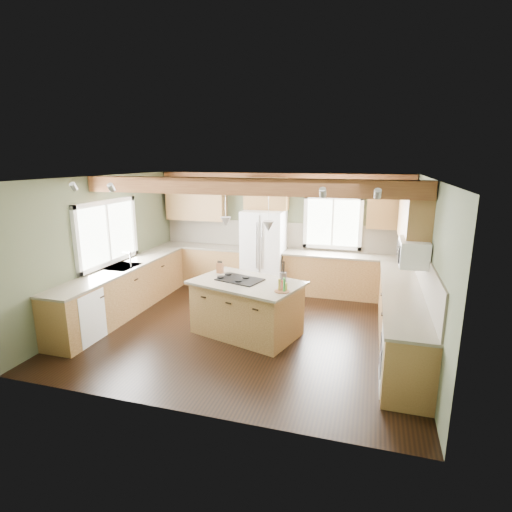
% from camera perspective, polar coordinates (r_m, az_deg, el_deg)
% --- Properties ---
extents(floor, '(5.60, 5.60, 0.00)m').
position_cam_1_polar(floor, '(7.12, -1.10, -10.23)').
color(floor, black).
rests_on(floor, ground).
extents(ceiling, '(5.60, 5.60, 0.00)m').
position_cam_1_polar(ceiling, '(6.52, -1.20, 11.15)').
color(ceiling, silver).
rests_on(ceiling, wall_back).
extents(wall_back, '(5.60, 0.00, 5.60)m').
position_cam_1_polar(wall_back, '(9.07, 3.59, 3.58)').
color(wall_back, '#52573E').
rests_on(wall_back, ground).
extents(wall_left, '(0.00, 5.00, 5.00)m').
position_cam_1_polar(wall_left, '(7.98, -20.71, 1.32)').
color(wall_left, '#52573E').
rests_on(wall_left, ground).
extents(wall_right, '(0.00, 5.00, 5.00)m').
position_cam_1_polar(wall_right, '(6.47, 23.27, -1.68)').
color(wall_right, '#52573E').
rests_on(wall_right, ground).
extents(ceiling_beam, '(5.55, 0.26, 0.26)m').
position_cam_1_polar(ceiling_beam, '(6.33, -1.77, 9.89)').
color(ceiling_beam, '#572B19').
rests_on(ceiling_beam, ceiling).
extents(soffit_trim, '(5.55, 0.20, 0.10)m').
position_cam_1_polar(soffit_trim, '(8.84, 3.57, 11.41)').
color(soffit_trim, '#572B19').
rests_on(soffit_trim, ceiling).
extents(backsplash_back, '(5.58, 0.03, 0.58)m').
position_cam_1_polar(backsplash_back, '(9.07, 3.57, 3.00)').
color(backsplash_back, brown).
rests_on(backsplash_back, wall_back).
extents(backsplash_right, '(0.03, 3.70, 0.58)m').
position_cam_1_polar(backsplash_right, '(6.54, 23.01, -2.32)').
color(backsplash_right, brown).
rests_on(backsplash_right, wall_right).
extents(base_cab_back_left, '(2.02, 0.60, 0.88)m').
position_cam_1_polar(base_cab_back_left, '(9.53, -7.45, -1.31)').
color(base_cab_back_left, brown).
rests_on(base_cab_back_left, floor).
extents(counter_back_left, '(2.06, 0.64, 0.04)m').
position_cam_1_polar(counter_back_left, '(9.42, -7.53, 1.39)').
color(counter_back_left, brown).
rests_on(counter_back_left, base_cab_back_left).
extents(base_cab_back_right, '(2.62, 0.60, 0.88)m').
position_cam_1_polar(base_cab_back_right, '(8.77, 12.61, -2.85)').
color(base_cab_back_right, brown).
rests_on(base_cab_back_right, floor).
extents(counter_back_right, '(2.66, 0.64, 0.04)m').
position_cam_1_polar(counter_back_right, '(8.66, 12.77, 0.07)').
color(counter_back_right, brown).
rests_on(counter_back_right, base_cab_back_right).
extents(base_cab_left, '(0.60, 3.70, 0.88)m').
position_cam_1_polar(base_cab_left, '(8.07, -18.27, -4.70)').
color(base_cab_left, brown).
rests_on(base_cab_left, floor).
extents(counter_left, '(0.64, 3.74, 0.04)m').
position_cam_1_polar(counter_left, '(7.94, -18.51, -1.54)').
color(counter_left, brown).
rests_on(counter_left, base_cab_left).
extents(base_cab_right, '(0.60, 3.70, 0.88)m').
position_cam_1_polar(base_cab_right, '(6.75, 19.98, -8.47)').
color(base_cab_right, brown).
rests_on(base_cab_right, floor).
extents(counter_right, '(0.64, 3.74, 0.04)m').
position_cam_1_polar(counter_right, '(6.59, 20.30, -4.76)').
color(counter_right, brown).
rests_on(counter_right, base_cab_right).
extents(upper_cab_back_left, '(1.40, 0.35, 0.90)m').
position_cam_1_polar(upper_cab_back_left, '(9.45, -8.55, 7.85)').
color(upper_cab_back_left, brown).
rests_on(upper_cab_back_left, wall_back).
extents(upper_cab_over_fridge, '(0.96, 0.35, 0.70)m').
position_cam_1_polar(upper_cab_over_fridge, '(8.86, 1.51, 8.91)').
color(upper_cab_over_fridge, brown).
rests_on(upper_cab_over_fridge, wall_back).
extents(upper_cab_right, '(0.35, 2.20, 0.90)m').
position_cam_1_polar(upper_cab_right, '(7.20, 21.58, 5.25)').
color(upper_cab_right, brown).
rests_on(upper_cab_right, wall_right).
extents(upper_cab_back_corner, '(0.90, 0.35, 0.90)m').
position_cam_1_polar(upper_cab_back_corner, '(8.59, 18.62, 6.71)').
color(upper_cab_back_corner, brown).
rests_on(upper_cab_back_corner, wall_back).
extents(window_left, '(0.04, 1.60, 1.05)m').
position_cam_1_polar(window_left, '(7.96, -20.53, 3.14)').
color(window_left, white).
rests_on(window_left, wall_left).
extents(window_back, '(1.10, 0.04, 1.00)m').
position_cam_1_polar(window_back, '(8.83, 10.91, 4.73)').
color(window_back, white).
rests_on(window_back, wall_back).
extents(sink, '(0.50, 0.65, 0.03)m').
position_cam_1_polar(sink, '(7.94, -18.52, -1.51)').
color(sink, '#262628').
rests_on(sink, counter_left).
extents(faucet, '(0.02, 0.02, 0.28)m').
position_cam_1_polar(faucet, '(7.80, -17.51, -0.59)').
color(faucet, '#B2B2B7').
rests_on(faucet, sink).
extents(dishwasher, '(0.60, 0.60, 0.84)m').
position_cam_1_polar(dishwasher, '(7.10, -24.12, -7.82)').
color(dishwasher, white).
rests_on(dishwasher, floor).
extents(oven, '(0.60, 0.72, 0.84)m').
position_cam_1_polar(oven, '(5.56, 20.62, -13.50)').
color(oven, white).
rests_on(oven, floor).
extents(microwave, '(0.40, 0.70, 0.38)m').
position_cam_1_polar(microwave, '(6.34, 21.56, 0.51)').
color(microwave, white).
rests_on(microwave, wall_right).
extents(pendant_left, '(0.18, 0.18, 0.16)m').
position_cam_1_polar(pendant_left, '(6.62, -4.35, 4.89)').
color(pendant_left, '#B2B2B7').
rests_on(pendant_left, ceiling).
extents(pendant_right, '(0.18, 0.18, 0.16)m').
position_cam_1_polar(pendant_right, '(6.16, 1.79, 4.26)').
color(pendant_right, '#B2B2B7').
rests_on(pendant_right, ceiling).
extents(refrigerator, '(0.90, 0.74, 1.80)m').
position_cam_1_polar(refrigerator, '(8.86, 1.12, 0.72)').
color(refrigerator, white).
rests_on(refrigerator, floor).
extents(island, '(1.87, 1.44, 0.88)m').
position_cam_1_polar(island, '(6.76, -1.32, -7.54)').
color(island, brown).
rests_on(island, floor).
extents(island_top, '(2.01, 1.58, 0.04)m').
position_cam_1_polar(island_top, '(6.61, -1.34, -3.83)').
color(island_top, brown).
rests_on(island_top, island).
extents(cooktop, '(0.82, 0.66, 0.02)m').
position_cam_1_polar(cooktop, '(6.68, -2.32, -3.38)').
color(cooktop, black).
rests_on(cooktop, island_top).
extents(knife_block, '(0.12, 0.10, 0.18)m').
position_cam_1_polar(knife_block, '(7.09, -5.17, -1.72)').
color(knife_block, brown).
rests_on(knife_block, island_top).
extents(utensil_crock, '(0.16, 0.16, 0.16)m').
position_cam_1_polar(utensil_crock, '(6.59, 3.87, -3.01)').
color(utensil_crock, '#39312E').
rests_on(utensil_crock, island_top).
extents(bottle_tray, '(0.25, 0.25, 0.21)m').
position_cam_1_polar(bottle_tray, '(6.09, 3.74, -4.14)').
color(bottle_tray, brown).
rests_on(bottle_tray, island_top).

